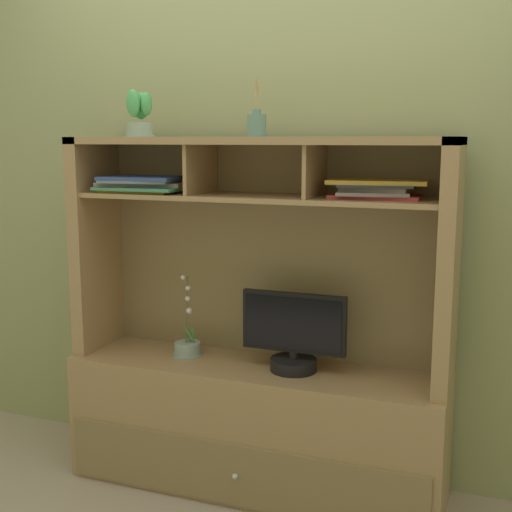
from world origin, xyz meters
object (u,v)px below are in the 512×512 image
media_console (257,387)px  potted_orchid (188,346)px  tv_monitor (294,337)px  magazine_stack_left (142,184)px  magazine_stack_centre (376,189)px  diffuser_bottle (257,125)px  potted_succulent (139,116)px

media_console → potted_orchid: bearing=-179.6°
tv_monitor → potted_orchid: size_ratio=1.20×
magazine_stack_left → magazine_stack_centre: 0.99m
tv_monitor → media_console: bearing=171.5°
potted_orchid → diffuser_bottle: bearing=0.5°
magazine_stack_left → potted_orchid: bearing=15.9°
tv_monitor → magazine_stack_centre: size_ratio=1.13×
potted_orchid → magazine_stack_centre: (0.81, 0.00, 0.71)m
tv_monitor → magazine_stack_centre: bearing=5.0°
tv_monitor → potted_orchid: (-0.50, 0.02, -0.10)m
diffuser_bottle → potted_orchid: bearing=-179.5°
tv_monitor → magazine_stack_centre: 0.68m
media_console → diffuser_bottle: bearing=90.0°
potted_orchid → magazine_stack_left: size_ratio=0.92×
diffuser_bottle → potted_succulent: (-0.52, -0.03, 0.04)m
potted_orchid → diffuser_bottle: (0.32, 0.00, 0.95)m
tv_monitor → potted_orchid: bearing=177.3°
magazine_stack_left → potted_succulent: 0.29m
potted_succulent → tv_monitor: bearing=0.3°
tv_monitor → potted_succulent: size_ratio=2.22×
potted_orchid → magazine_stack_centre: bearing=0.3°
magazine_stack_left → tv_monitor: bearing=2.3°
potted_orchid → potted_succulent: 1.01m
media_console → tv_monitor: 0.30m
tv_monitor → potted_succulent: (-0.69, -0.00, 0.89)m
tv_monitor → magazine_stack_left: magazine_stack_left is taller
potted_succulent → diffuser_bottle: bearing=3.3°
media_console → potted_orchid: 0.35m
tv_monitor → magazine_stack_left: size_ratio=1.10×
magazine_stack_left → magazine_stack_centre: size_ratio=1.02×
magazine_stack_centre → potted_succulent: bearing=-178.2°
diffuser_bottle → tv_monitor: bearing=-8.7°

